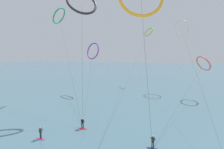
% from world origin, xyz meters
% --- Properties ---
extents(sea_water, '(400.00, 200.00, 0.08)m').
position_xyz_m(sea_water, '(0.00, 108.41, 0.04)').
color(sea_water, slate).
rests_on(sea_water, ground).
extents(surfer_crimson, '(1.40, 0.60, 1.70)m').
position_xyz_m(surfer_crimson, '(-2.89, 17.66, 0.82)').
color(surfer_crimson, red).
rests_on(surfer_crimson, ground).
extents(surfer_navy, '(1.40, 0.73, 1.70)m').
position_xyz_m(surfer_navy, '(7.41, 15.96, 0.82)').
color(surfer_navy, navy).
rests_on(surfer_navy, ground).
extents(surfer_magenta, '(1.40, 0.68, 1.70)m').
position_xyz_m(surfer_magenta, '(-6.90, 13.61, 0.82)').
color(surfer_magenta, '#CC288E').
rests_on(surfer_magenta, ground).
extents(kite_ivory, '(4.90, 40.34, 21.59)m').
position_xyz_m(kite_ivory, '(14.19, 48.69, 19.32)').
color(kite_ivory, silver).
rests_on(kite_ivory, ground).
extents(kite_emerald, '(14.03, 14.61, 22.26)m').
position_xyz_m(kite_emerald, '(-15.27, 29.94, 20.40)').
color(kite_emerald, '#199351').
rests_on(kite_emerald, ground).
extents(kite_violet, '(9.69, 21.45, 14.68)m').
position_xyz_m(kite_violet, '(-10.04, 37.36, 12.25)').
color(kite_violet, purple).
rests_on(kite_violet, ground).
extents(kite_coral, '(13.31, 27.12, 10.97)m').
position_xyz_m(kite_coral, '(18.62, 40.57, 9.06)').
color(kite_coral, '#EA7260').
rests_on(kite_coral, ground).
extents(kite_lime, '(4.68, 48.04, 21.16)m').
position_xyz_m(kite_lime, '(4.17, 55.40, 19.42)').
color(kite_lime, '#8CC62D').
rests_on(kite_lime, ground).
extents(kite_charcoal, '(6.26, 9.18, 22.92)m').
position_xyz_m(kite_charcoal, '(-5.75, 23.75, 20.45)').
color(kite_charcoal, black).
rests_on(kite_charcoal, ground).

